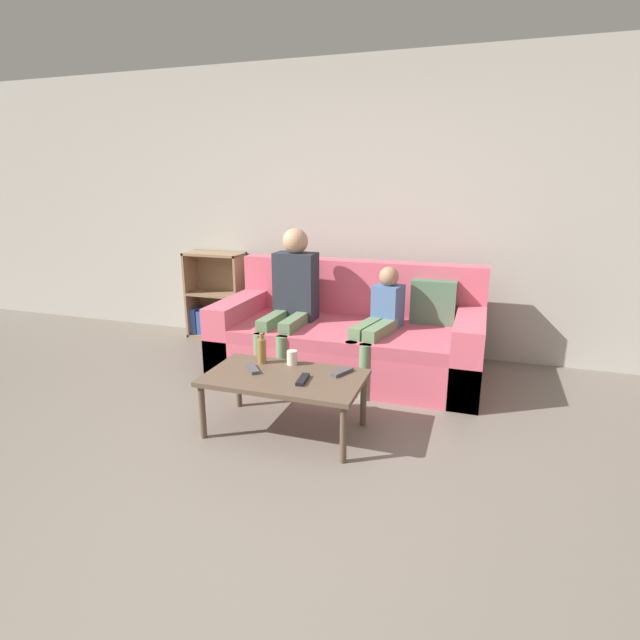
{
  "coord_description": "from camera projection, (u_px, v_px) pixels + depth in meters",
  "views": [
    {
      "loc": [
        1.06,
        -1.78,
        1.56
      ],
      "look_at": [
        -0.02,
        1.46,
        0.6
      ],
      "focal_mm": 28.0,
      "sensor_mm": 36.0,
      "label": 1
    }
  ],
  "objects": [
    {
      "name": "bottle",
      "position": [
        262.0,
        350.0,
        3.32
      ],
      "size": [
        0.06,
        0.06,
        0.21
      ],
      "color": "olive",
      "rests_on": "coffee_table"
    },
    {
      "name": "ground_plane",
      "position": [
        228.0,
        521.0,
        2.37
      ],
      "size": [
        22.0,
        22.0,
        0.0
      ],
      "primitive_type": "plane",
      "color": "#70665B"
    },
    {
      "name": "cup_near",
      "position": [
        292.0,
        358.0,
        3.3
      ],
      "size": [
        0.07,
        0.07,
        0.1
      ],
      "color": "silver",
      "rests_on": "coffee_table"
    },
    {
      "name": "bookshelf",
      "position": [
        217.0,
        305.0,
        5.12
      ],
      "size": [
        0.59,
        0.28,
        0.87
      ],
      "color": "#8E7051",
      "rests_on": "ground_plane"
    },
    {
      "name": "tv_remote_2",
      "position": [
        303.0,
        379.0,
        3.03
      ],
      "size": [
        0.06,
        0.17,
        0.02
      ],
      "rotation": [
        0.0,
        0.0,
        0.1
      ],
      "color": "black",
      "rests_on": "coffee_table"
    },
    {
      "name": "tv_remote_1",
      "position": [
        342.0,
        372.0,
        3.15
      ],
      "size": [
        0.11,
        0.17,
        0.02
      ],
      "rotation": [
        0.0,
        0.0,
        -0.42
      ],
      "color": "#47474C",
      "rests_on": "coffee_table"
    },
    {
      "name": "tv_remote_0",
      "position": [
        253.0,
        369.0,
        3.21
      ],
      "size": [
        0.14,
        0.16,
        0.02
      ],
      "rotation": [
        0.0,
        0.0,
        0.68
      ],
      "color": "#47474C",
      "rests_on": "coffee_table"
    },
    {
      "name": "person_adult",
      "position": [
        292.0,
        291.0,
        4.12
      ],
      "size": [
        0.35,
        0.67,
        1.19
      ],
      "rotation": [
        0.0,
        0.0,
        -0.03
      ],
      "color": "#66845B",
      "rests_on": "ground_plane"
    },
    {
      "name": "person_child",
      "position": [
        379.0,
        321.0,
        3.87
      ],
      "size": [
        0.35,
        0.69,
        0.91
      ],
      "rotation": [
        0.0,
        0.0,
        -0.22
      ],
      "color": "#66845B",
      "rests_on": "ground_plane"
    },
    {
      "name": "wall_back",
      "position": [
        368.0,
        210.0,
        4.54
      ],
      "size": [
        12.0,
        0.06,
        2.6
      ],
      "color": "#B7B2A8",
      "rests_on": "ground_plane"
    },
    {
      "name": "couch",
      "position": [
        350.0,
        338.0,
        4.17
      ],
      "size": [
        2.15,
        0.98,
        0.89
      ],
      "color": "#DB5B70",
      "rests_on": "ground_plane"
    },
    {
      "name": "coffee_table",
      "position": [
        284.0,
        381.0,
        3.13
      ],
      "size": [
        0.99,
        0.56,
        0.38
      ],
      "color": "brown",
      "rests_on": "ground_plane"
    }
  ]
}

